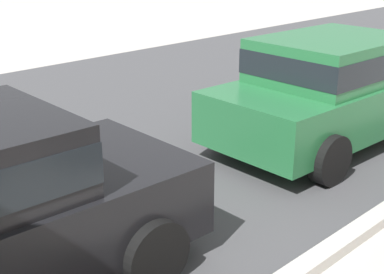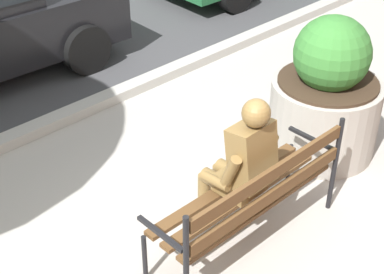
% 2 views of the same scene
% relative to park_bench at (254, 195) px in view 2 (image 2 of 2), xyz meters
% --- Properties ---
extents(ground_plane, '(80.00, 80.00, 0.00)m').
position_rel_park_bench_xyz_m(ground_plane, '(-0.21, -0.17, -0.54)').
color(ground_plane, '#ADA8A0').
extents(curb_stone, '(60.00, 0.20, 0.12)m').
position_rel_park_bench_xyz_m(curb_stone, '(-0.21, 2.73, -0.48)').
color(curb_stone, '#B2AFA8').
rests_on(curb_stone, ground).
extents(park_bench, '(1.80, 0.54, 0.95)m').
position_rel_park_bench_xyz_m(park_bench, '(0.00, 0.00, 0.00)').
color(park_bench, brown).
rests_on(park_bench, ground).
extents(bronze_statue_seated, '(0.63, 0.77, 1.37)m').
position_rel_park_bench_xyz_m(bronze_statue_seated, '(0.04, 0.21, 0.12)').
color(bronze_statue_seated, olive).
rests_on(bronze_statue_seated, ground).
extents(concrete_planter, '(1.09, 1.09, 1.46)m').
position_rel_park_bench_xyz_m(concrete_planter, '(1.58, 0.45, 0.06)').
color(concrete_planter, '#A8A399').
rests_on(concrete_planter, ground).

